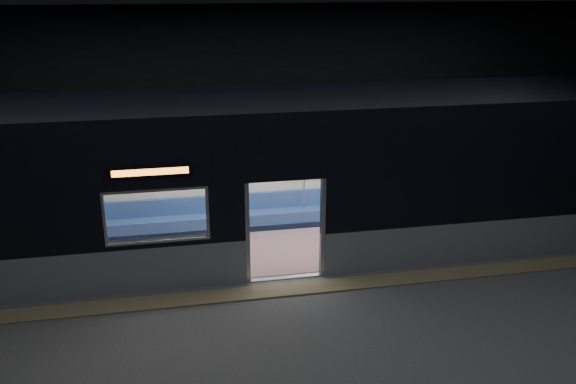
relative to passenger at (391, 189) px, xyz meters
name	(u,v)px	position (x,y,z in m)	size (l,w,h in m)	color
station_floor	(296,305)	(-3.09, -3.55, -0.81)	(24.00, 14.00, 0.01)	#47494C
station_envelope	(298,106)	(-3.09, -3.55, 2.85)	(24.00, 14.00, 5.00)	black
tactile_strip	(290,289)	(-3.09, -3.00, -0.79)	(22.80, 0.50, 0.03)	#8C7F59
metro_car	(272,168)	(-3.09, -1.00, 1.04)	(18.00, 3.04, 3.35)	gray
passenger	(391,189)	(0.00, 0.00, 0.00)	(0.42, 0.72, 1.40)	black
handbag	(393,197)	(-0.04, -0.23, -0.13)	(0.28, 0.24, 0.14)	black
transit_map	(309,164)	(-1.98, 0.31, 0.67)	(1.02, 0.03, 0.66)	white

